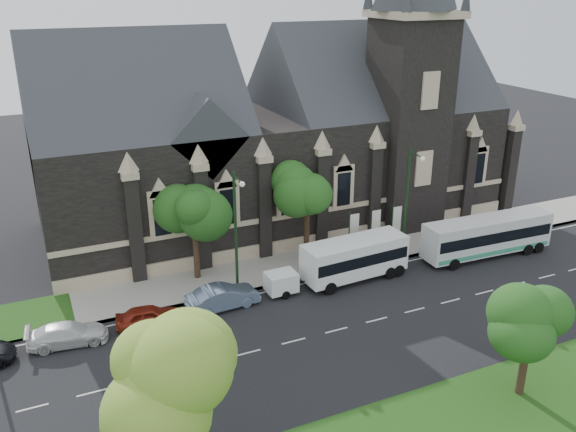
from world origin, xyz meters
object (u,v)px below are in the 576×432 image
tree_walk_left (195,205)px  tree_park_near (187,367)px  sedan (223,297)px  street_lamp_near (408,198)px  tour_coach (487,236)px  street_lamp_mid (237,227)px  banner_flag_right (395,222)px  tree_park_east (532,316)px  car_far_red (149,316)px  car_far_white (68,334)px  box_trailer (281,282)px  banner_flag_center (374,226)px  shuttle_bus (355,257)px  tree_walk_right (308,188)px  banner_flag_left (352,230)px

tree_walk_left → tree_park_near: bearing=-107.1°
tree_walk_left → sedan: bearing=-88.1°
tree_walk_left → street_lamp_near: size_ratio=0.85×
tree_park_near → tour_coach: (28.04, 13.58, -4.65)m
street_lamp_mid → sedan: size_ratio=1.82×
banner_flag_right → street_lamp_mid: bearing=-172.4°
tree_park_east → street_lamp_mid: size_ratio=0.70×
street_lamp_mid → car_far_red: 8.18m
car_far_white → box_trailer: bearing=-82.4°
banner_flag_center → box_trailer: (-9.56, -3.19, -1.45)m
box_trailer → car_far_red: box_trailer is taller
street_lamp_mid → tour_coach: bearing=-6.4°
tree_park_near → sedan: bearing=67.0°
tree_park_near → street_lamp_near: (21.77, 15.86, -1.30)m
shuttle_bus → sedan: shuttle_bus is taller
street_lamp_mid → car_far_red: bearing=-166.0°
tree_park_near → box_trailer: (10.50, 14.58, -5.48)m
tree_walk_left → banner_flag_center: (14.08, -1.70, -3.35)m
tour_coach → car_far_white: tour_coach is taller
tree_park_east → tree_walk_left: bearing=120.9°
street_lamp_near → sedan: street_lamp_near is taller
shuttle_bus → tree_walk_right: bearing=102.5°
car_far_white → street_lamp_mid: bearing=-75.8°
tree_park_east → shuttle_bus: 15.40m
street_lamp_near → banner_flag_center: size_ratio=2.25×
tree_walk_right → banner_flag_center: 6.36m
tree_park_near → street_lamp_near: 26.97m
banner_flag_right → tour_coach: banner_flag_right is taller
sedan → car_far_red: (-5.06, -0.26, -0.11)m
tree_walk_right → banner_flag_center: bearing=-18.6°
tree_park_east → shuttle_bus: (-1.55, 15.06, -2.84)m
tree_park_east → banner_flag_left: (0.11, 18.32, -2.24)m
shuttle_bus → car_far_white: 20.29m
street_lamp_near → tour_coach: size_ratio=0.81×
tree_park_near → car_far_red: 15.33m
tree_park_near → banner_flag_center: bearing=41.5°
tree_walk_right → banner_flag_right: bearing=-13.6°
tree_park_near → street_lamp_mid: street_lamp_mid is taller
street_lamp_mid → banner_flag_right: 14.67m
banner_flag_right → car_far_red: size_ratio=0.96×
tree_park_near → tour_coach: bearing=25.8°
tree_walk_left → street_lamp_mid: 4.08m
tree_walk_left → sedan: (0.17, -5.02, -4.92)m
street_lamp_near → banner_flag_center: 3.74m
sedan → car_far_red: 5.07m
tree_walk_right → banner_flag_left: tree_walk_right is taller
street_lamp_near → car_far_red: (-20.69, -1.67, -4.40)m
tree_walk_right → street_lamp_mid: street_lamp_mid is taller
tree_park_east → street_lamp_near: size_ratio=0.70×
tree_walk_left → sedan: 7.03m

